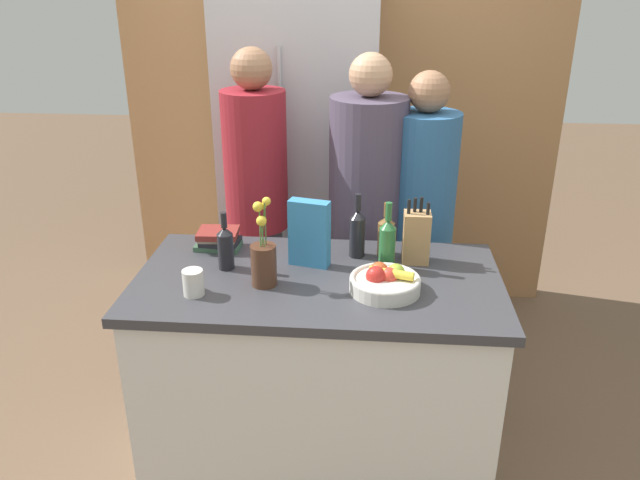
{
  "coord_description": "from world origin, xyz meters",
  "views": [
    {
      "loc": [
        0.19,
        -2.21,
        2.01
      ],
      "look_at": [
        0.0,
        0.1,
        1.01
      ],
      "focal_mm": 35.0,
      "sensor_mm": 36.0,
      "label": 1
    }
  ],
  "objects_px": {
    "bottle_water": "(387,243)",
    "person_in_red_tee": "(421,218)",
    "fruit_bowl": "(385,281)",
    "book_stack": "(219,239)",
    "bottle_vinegar": "(225,247)",
    "cereal_box": "(309,233)",
    "knife_block": "(416,237)",
    "person_in_blue": "(366,210)",
    "flower_vase": "(264,260)",
    "person_at_sink": "(257,198)",
    "bottle_oil": "(357,232)",
    "bottle_wine": "(386,235)",
    "refrigerator": "(300,158)",
    "coffee_mug": "(193,282)"
  },
  "relations": [
    {
      "from": "cereal_box",
      "to": "bottle_water",
      "type": "xyz_separation_m",
      "value": [
        0.32,
        -0.01,
        -0.03
      ]
    },
    {
      "from": "bottle_water",
      "to": "person_in_red_tee",
      "type": "xyz_separation_m",
      "value": [
        0.18,
        0.55,
        -0.1
      ]
    },
    {
      "from": "knife_block",
      "to": "person_in_red_tee",
      "type": "relative_size",
      "value": 0.17
    },
    {
      "from": "refrigerator",
      "to": "cereal_box",
      "type": "relative_size",
      "value": 7.27
    },
    {
      "from": "bottle_wine",
      "to": "cereal_box",
      "type": "bearing_deg",
      "value": -158.96
    },
    {
      "from": "refrigerator",
      "to": "book_stack",
      "type": "bearing_deg",
      "value": -103.2
    },
    {
      "from": "flower_vase",
      "to": "bottle_oil",
      "type": "height_order",
      "value": "flower_vase"
    },
    {
      "from": "bottle_vinegar",
      "to": "person_in_red_tee",
      "type": "bearing_deg",
      "value": 35.85
    },
    {
      "from": "book_stack",
      "to": "person_in_blue",
      "type": "height_order",
      "value": "person_in_blue"
    },
    {
      "from": "person_in_red_tee",
      "to": "cereal_box",
      "type": "bearing_deg",
      "value": -143.11
    },
    {
      "from": "flower_vase",
      "to": "cereal_box",
      "type": "relative_size",
      "value": 1.28
    },
    {
      "from": "book_stack",
      "to": "person_at_sink",
      "type": "distance_m",
      "value": 0.47
    },
    {
      "from": "flower_vase",
      "to": "cereal_box",
      "type": "height_order",
      "value": "flower_vase"
    },
    {
      "from": "knife_block",
      "to": "person_in_blue",
      "type": "relative_size",
      "value": 0.17
    },
    {
      "from": "fruit_bowl",
      "to": "book_stack",
      "type": "height_order",
      "value": "fruit_bowl"
    },
    {
      "from": "refrigerator",
      "to": "bottle_vinegar",
      "type": "xyz_separation_m",
      "value": [
        -0.17,
        -1.23,
        -0.03
      ]
    },
    {
      "from": "coffee_mug",
      "to": "bottle_oil",
      "type": "height_order",
      "value": "bottle_oil"
    },
    {
      "from": "bottle_oil",
      "to": "book_stack",
      "type": "bearing_deg",
      "value": 177.45
    },
    {
      "from": "person_at_sink",
      "to": "person_in_red_tee",
      "type": "height_order",
      "value": "person_at_sink"
    },
    {
      "from": "person_at_sink",
      "to": "fruit_bowl",
      "type": "bearing_deg",
      "value": -58.77
    },
    {
      "from": "person_at_sink",
      "to": "coffee_mug",
      "type": "bearing_deg",
      "value": -102.51
    },
    {
      "from": "person_in_red_tee",
      "to": "flower_vase",
      "type": "bearing_deg",
      "value": -142.19
    },
    {
      "from": "bottle_water",
      "to": "book_stack",
      "type": "bearing_deg",
      "value": 169.0
    },
    {
      "from": "coffee_mug",
      "to": "person_in_red_tee",
      "type": "relative_size",
      "value": 0.07
    },
    {
      "from": "coffee_mug",
      "to": "person_at_sink",
      "type": "bearing_deg",
      "value": 84.61
    },
    {
      "from": "fruit_bowl",
      "to": "coffee_mug",
      "type": "xyz_separation_m",
      "value": [
        -0.72,
        -0.09,
        0.01
      ]
    },
    {
      "from": "knife_block",
      "to": "flower_vase",
      "type": "relative_size",
      "value": 0.78
    },
    {
      "from": "refrigerator",
      "to": "cereal_box",
      "type": "height_order",
      "value": "refrigerator"
    },
    {
      "from": "flower_vase",
      "to": "bottle_vinegar",
      "type": "distance_m",
      "value": 0.22
    },
    {
      "from": "bottle_vinegar",
      "to": "cereal_box",
      "type": "bearing_deg",
      "value": 10.72
    },
    {
      "from": "book_stack",
      "to": "person_in_blue",
      "type": "bearing_deg",
      "value": 32.05
    },
    {
      "from": "person_in_red_tee",
      "to": "refrigerator",
      "type": "bearing_deg",
      "value": 125.77
    },
    {
      "from": "person_at_sink",
      "to": "person_in_red_tee",
      "type": "relative_size",
      "value": 1.05
    },
    {
      "from": "bottle_oil",
      "to": "refrigerator",
      "type": "bearing_deg",
      "value": 108.79
    },
    {
      "from": "coffee_mug",
      "to": "person_in_red_tee",
      "type": "xyz_separation_m",
      "value": [
        0.9,
        0.83,
        -0.04
      ]
    },
    {
      "from": "knife_block",
      "to": "flower_vase",
      "type": "height_order",
      "value": "flower_vase"
    },
    {
      "from": "fruit_bowl",
      "to": "person_in_blue",
      "type": "relative_size",
      "value": 0.16
    },
    {
      "from": "fruit_bowl",
      "to": "knife_block",
      "type": "relative_size",
      "value": 0.96
    },
    {
      "from": "bottle_water",
      "to": "person_in_red_tee",
      "type": "bearing_deg",
      "value": 72.23
    },
    {
      "from": "bottle_wine",
      "to": "book_stack",
      "type": "bearing_deg",
      "value": 179.3
    },
    {
      "from": "cereal_box",
      "to": "person_in_red_tee",
      "type": "relative_size",
      "value": 0.17
    },
    {
      "from": "knife_block",
      "to": "person_in_blue",
      "type": "xyz_separation_m",
      "value": [
        -0.21,
        0.46,
        -0.06
      ]
    },
    {
      "from": "fruit_bowl",
      "to": "person_in_blue",
      "type": "xyz_separation_m",
      "value": [
        -0.08,
        0.74,
        0.01
      ]
    },
    {
      "from": "bottle_water",
      "to": "person_in_blue",
      "type": "distance_m",
      "value": 0.55
    },
    {
      "from": "bottle_oil",
      "to": "bottle_wine",
      "type": "distance_m",
      "value": 0.12
    },
    {
      "from": "book_stack",
      "to": "bottle_oil",
      "type": "xyz_separation_m",
      "value": [
        0.61,
        -0.03,
        0.07
      ]
    },
    {
      "from": "bottle_water",
      "to": "person_in_blue",
      "type": "height_order",
      "value": "person_in_blue"
    },
    {
      "from": "cereal_box",
      "to": "refrigerator",
      "type": "bearing_deg",
      "value": 98.25
    },
    {
      "from": "bottle_oil",
      "to": "person_in_red_tee",
      "type": "xyz_separation_m",
      "value": [
        0.3,
        0.43,
        -0.1
      ]
    },
    {
      "from": "bottle_wine",
      "to": "person_at_sink",
      "type": "distance_m",
      "value": 0.8
    }
  ]
}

